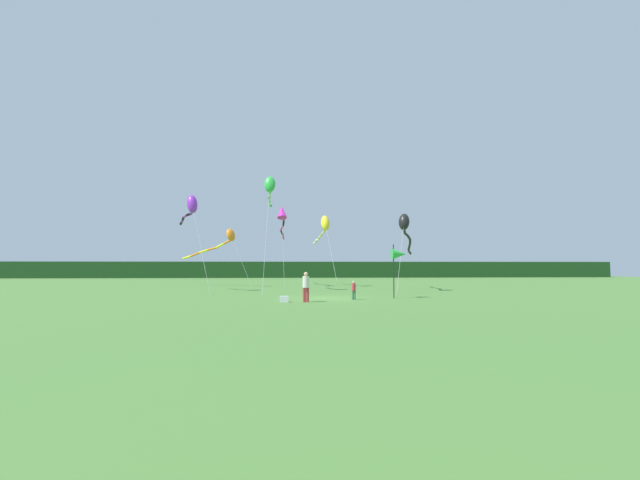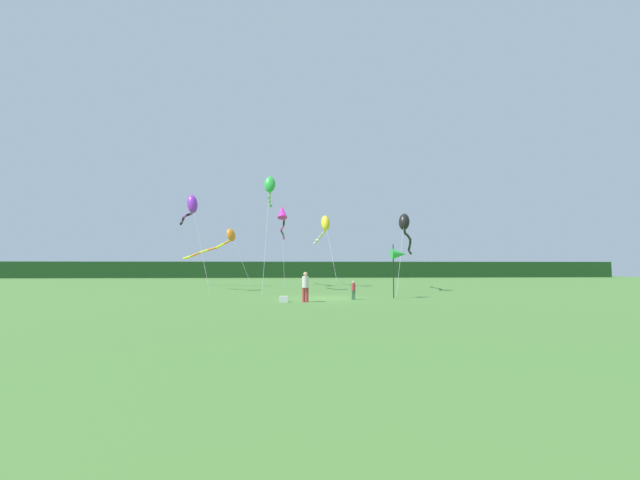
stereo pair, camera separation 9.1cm
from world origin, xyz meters
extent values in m
plane|color=#477533|center=(0.00, 0.00, 0.00)|extent=(120.00, 120.00, 0.00)
cube|color=#193D19|center=(0.00, 45.00, 1.35)|extent=(108.00, 3.41, 2.71)
cylinder|color=#B23338|center=(-1.46, -2.66, 0.40)|extent=(0.17, 0.17, 0.80)
cylinder|color=#B23338|center=(-1.27, -2.66, 0.40)|extent=(0.17, 0.17, 0.80)
cylinder|color=silver|center=(-1.37, -2.66, 1.11)|extent=(0.36, 0.36, 0.63)
sphere|color=tan|center=(-1.37, -2.66, 1.54)|extent=(0.23, 0.23, 0.23)
cylinder|color=#3F724C|center=(1.45, -1.21, 0.27)|extent=(0.11, 0.11, 0.53)
cylinder|color=#3F724C|center=(1.57, -1.21, 0.27)|extent=(0.11, 0.11, 0.53)
cylinder|color=#B23338|center=(1.51, -1.21, 0.74)|extent=(0.24, 0.24, 0.42)
sphere|color=tan|center=(1.51, -1.21, 1.03)|extent=(0.15, 0.15, 0.15)
cube|color=silver|center=(-2.56, -2.57, 0.16)|extent=(0.48, 0.33, 0.33)
cylinder|color=black|center=(4.16, -0.27, 1.66)|extent=(0.06, 0.06, 3.33)
cone|color=green|center=(4.51, -0.27, 2.73)|extent=(0.90, 0.70, 0.70)
cylinder|color=#B2B2B2|center=(5.90, 4.50, 2.73)|extent=(1.56, 3.41, 5.48)
ellipsoid|color=black|center=(6.66, 6.19, 5.47)|extent=(1.29, 1.50, 1.59)
cylinder|color=black|center=(6.80, 6.59, 4.77)|extent=(0.48, 0.91, 0.47)
cylinder|color=black|center=(7.14, 7.35, 4.57)|extent=(0.60, 0.85, 0.31)
cylinder|color=black|center=(7.57, 8.07, 4.37)|extent=(0.64, 0.87, 0.48)
cylinder|color=black|center=(7.90, 8.82, 4.09)|extent=(0.44, 0.92, 0.47)
cylinder|color=black|center=(8.10, 9.63, 3.84)|extent=(0.39, 0.91, 0.41)
cylinder|color=black|center=(8.27, 10.45, 3.61)|extent=(0.37, 0.91, 0.45)
cylinder|color=black|center=(8.48, 11.26, 3.40)|extent=(0.46, 0.89, 0.35)
cylinder|color=black|center=(8.80, 12.03, 3.24)|extent=(0.57, 0.87, 0.37)
cylinder|color=#B2B2B2|center=(-2.98, 12.39, 3.59)|extent=(0.35, 2.59, 7.18)
cone|color=#E026B2|center=(-3.14, 13.68, 7.17)|extent=(1.10, 1.42, 1.49)
cylinder|color=#E026B2|center=(-3.06, 14.34, 6.61)|extent=(0.36, 1.38, 0.33)
cylinder|color=black|center=(-3.03, 15.69, 6.35)|extent=(0.29, 1.41, 0.58)
cylinder|color=#E026B2|center=(-3.22, 17.02, 5.94)|extent=(0.50, 1.42, 0.62)
cylinder|color=black|center=(-3.28, 18.34, 5.58)|extent=(0.37, 1.40, 0.48)
cylinder|color=#E026B2|center=(-3.16, 19.68, 5.23)|extent=(0.27, 1.42, 0.61)
cylinder|color=#B2B2B2|center=(-8.90, 5.36, 3.41)|extent=(2.12, 3.07, 6.83)
ellipsoid|color=purple|center=(-9.94, 6.88, 6.82)|extent=(1.33, 1.43, 1.68)
cylinder|color=purple|center=(-10.04, 7.13, 6.17)|extent=(0.40, 0.61, 0.28)
cylinder|color=black|center=(-10.35, 7.56, 6.09)|extent=(0.56, 0.53, 0.27)
cylinder|color=purple|center=(-10.73, 7.95, 6.00)|extent=(0.53, 0.57, 0.30)
cylinder|color=black|center=(-11.01, 8.41, 5.88)|extent=(0.40, 0.63, 0.34)
cylinder|color=purple|center=(-11.21, 8.91, 5.73)|extent=(0.41, 0.63, 0.34)
cylinder|color=black|center=(-11.43, 9.41, 5.59)|extent=(0.44, 0.62, 0.33)
cylinder|color=#B2B2B2|center=(-6.91, 13.29, 2.48)|extent=(2.29, 1.77, 4.98)
ellipsoid|color=orange|center=(-8.03, 14.16, 4.97)|extent=(1.33, 1.33, 1.38)
cylinder|color=orange|center=(-8.41, 14.58, 4.32)|extent=(0.93, 1.00, 0.47)
cylinder|color=yellow|center=(-9.22, 15.35, 4.00)|extent=(1.04, 0.90, 0.56)
cylinder|color=orange|center=(-10.13, 16.00, 3.71)|extent=(1.09, 0.78, 0.41)
cylinder|color=yellow|center=(-11.08, 16.60, 3.48)|extent=(1.08, 0.80, 0.45)
cylinder|color=orange|center=(-12.04, 17.17, 3.18)|extent=(1.14, 0.73, 0.54)
cylinder|color=yellow|center=(-13.01, 17.74, 2.88)|extent=(1.09, 0.79, 0.44)
cylinder|color=#B2B2B2|center=(-4.04, 4.66, 4.22)|extent=(0.24, 4.24, 8.44)
ellipsoid|color=green|center=(-3.93, 6.77, 8.43)|extent=(0.92, 1.01, 1.48)
cylinder|color=green|center=(-3.94, 7.00, 7.86)|extent=(0.23, 0.50, 0.27)
cylinder|color=white|center=(-3.97, 7.46, 7.76)|extent=(0.23, 0.53, 0.32)
cylinder|color=green|center=(-4.03, 7.91, 7.63)|extent=(0.29, 0.54, 0.32)
cylinder|color=white|center=(-4.06, 8.37, 7.53)|extent=(0.23, 0.50, 0.27)
cylinder|color=green|center=(-4.07, 8.83, 7.46)|extent=(0.25, 0.51, 0.27)
cylinder|color=white|center=(-4.09, 9.29, 7.34)|extent=(0.20, 0.53, 0.35)
cylinder|color=green|center=(-4.03, 9.74, 7.22)|extent=(0.31, 0.53, 0.29)
cylinder|color=#B2B2B2|center=(1.37, 11.14, 3.05)|extent=(0.75, 4.81, 6.11)
ellipsoid|color=yellow|center=(1.01, 13.54, 6.10)|extent=(1.02, 1.51, 1.79)
cylinder|color=yellow|center=(0.98, 13.89, 5.39)|extent=(0.27, 0.77, 0.36)
cylinder|color=white|center=(0.88, 14.59, 5.25)|extent=(0.32, 0.77, 0.31)
cylinder|color=yellow|center=(0.79, 15.30, 5.12)|extent=(0.27, 0.76, 0.33)
cylinder|color=white|center=(0.68, 16.00, 4.98)|extent=(0.35, 0.78, 0.36)
cylinder|color=yellow|center=(0.62, 16.70, 4.85)|extent=(0.23, 0.75, 0.30)
cylinder|color=white|center=(0.50, 17.38, 4.74)|extent=(0.47, 0.76, 0.31)
cylinder|color=yellow|center=(0.38, 18.06, 4.63)|extent=(0.24, 0.75, 0.31)
cylinder|color=white|center=(0.29, 18.76, 4.51)|extent=(0.42, 0.77, 0.33)
camera|label=1|loc=(-2.11, -25.26, 1.99)|focal=22.89mm
camera|label=2|loc=(-2.02, -25.26, 1.99)|focal=22.89mm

